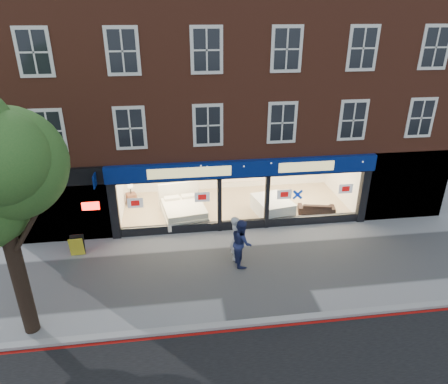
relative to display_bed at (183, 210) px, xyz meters
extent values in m
plane|color=gray|center=(2.59, -4.34, -0.47)|extent=(120.00, 120.00, 0.00)
cube|color=#8C0A07|center=(2.59, -7.44, -0.46)|extent=(60.00, 0.10, 0.01)
cube|color=gray|center=(2.59, -7.24, -0.41)|extent=(60.00, 0.25, 0.12)
cube|color=tan|center=(2.59, 0.91, -0.42)|extent=(11.00, 4.50, 0.10)
cube|color=brown|center=(2.59, 2.66, 6.18)|extent=(19.00, 8.00, 6.70)
cube|color=navy|center=(2.59, -1.46, 2.48)|extent=(11.40, 0.28, 0.70)
cube|color=black|center=(2.59, -1.26, -0.27)|extent=(11.00, 0.18, 0.40)
cube|color=black|center=(-2.91, -1.29, 0.83)|extent=(0.35, 0.30, 2.60)
cube|color=black|center=(8.09, -1.29, 0.83)|extent=(0.35, 0.30, 2.60)
cube|color=white|center=(-0.66, -1.34, 0.98)|extent=(4.20, 0.02, 2.10)
cube|color=white|center=(5.84, -1.34, 0.98)|extent=(4.20, 0.02, 2.10)
cube|color=white|center=(2.59, -1.09, 0.68)|extent=(1.80, 0.02, 2.10)
cube|color=silver|center=(2.59, 3.16, 0.83)|extent=(11.00, 0.20, 2.60)
cube|color=#FFEAC6|center=(2.59, 0.91, 2.13)|extent=(11.00, 4.50, 0.12)
cube|color=black|center=(-5.01, -1.04, 1.18)|extent=(3.80, 0.60, 3.30)
cube|color=#FF140C|center=(-3.81, -1.39, 1.13)|extent=(0.70, 0.04, 0.35)
cube|color=black|center=(10.09, -1.14, 1.18)|extent=(4.00, 0.40, 3.30)
cylinder|color=black|center=(-4.91, -6.54, 1.73)|extent=(0.44, 0.44, 4.40)
sphere|color=#26551F|center=(-4.21, -6.94, 4.93)|extent=(2.40, 2.40, 2.40)
cube|color=white|center=(0.02, -0.14, -0.17)|extent=(2.19, 2.47, 0.39)
cube|color=white|center=(0.02, -0.14, 0.16)|extent=(2.10, 2.37, 0.28)
cube|color=white|center=(-0.16, 1.01, 0.29)|extent=(1.96, 0.42, 1.32)
cube|color=white|center=(-0.51, 0.58, 0.36)|extent=(0.76, 0.46, 0.13)
cube|color=white|center=(0.31, 0.71, 0.36)|extent=(0.76, 0.46, 0.13)
cube|color=brown|center=(-2.51, 1.76, -0.09)|extent=(0.58, 0.58, 0.55)
cube|color=white|center=(4.19, -0.24, -0.24)|extent=(1.84, 2.16, 0.25)
cube|color=white|center=(4.19, -0.24, 0.01)|extent=(1.84, 2.16, 0.25)
cube|color=white|center=(4.19, -0.24, 0.26)|extent=(1.84, 2.16, 0.25)
imported|color=black|center=(6.29, -0.44, -0.12)|extent=(1.83, 1.04, 0.50)
cube|color=gold|center=(-4.31, -2.49, -0.05)|extent=(0.57, 0.38, 0.84)
imported|color=#B5B8BD|center=(1.90, -3.55, 0.44)|extent=(0.63, 0.77, 1.82)
imported|color=#1B224C|center=(2.04, -3.95, 0.47)|extent=(0.78, 0.96, 1.88)
camera|label=1|loc=(-0.35, -16.64, 8.45)|focal=32.00mm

